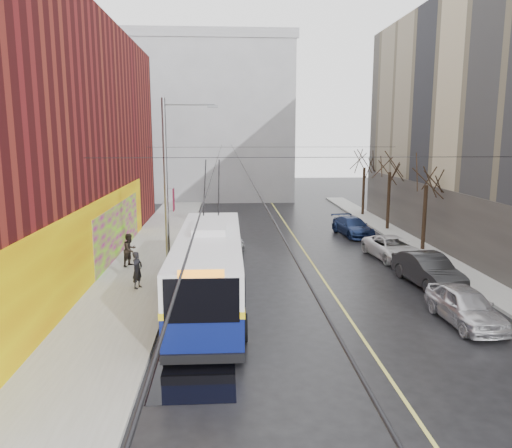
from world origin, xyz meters
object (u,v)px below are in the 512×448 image
at_px(tree_far, 365,159).
at_px(pedestrian_b, 130,250).
at_px(following_car, 225,235).
at_px(pedestrian_a, 137,270).
at_px(tree_mid, 390,162).
at_px(parked_car_c, 392,248).
at_px(parked_car_a, 465,306).
at_px(parked_car_b, 428,270).
at_px(trolleybus, 209,267).
at_px(streetlight_pole, 169,186).
at_px(tree_near, 427,173).
at_px(parked_car_d, 353,227).

xyz_separation_m(tree_far, pedestrian_b, (-17.72, -17.06, -4.08)).
distance_m(following_car, pedestrian_a, 9.98).
distance_m(tree_mid, parked_car_c, 10.30).
bearing_deg(pedestrian_a, pedestrian_b, 39.23).
distance_m(parked_car_a, parked_car_b, 5.02).
relative_size(trolleybus, pedestrian_b, 6.97).
relative_size(pedestrian_a, pedestrian_b, 0.97).
bearing_deg(parked_car_c, tree_mid, 66.40).
relative_size(streetlight_pole, parked_car_b, 1.91).
height_order(tree_near, pedestrian_a, tree_near).
bearing_deg(pedestrian_a, streetlight_pole, -27.98).
bearing_deg(pedestrian_b, tree_mid, -29.91).
height_order(streetlight_pole, following_car, streetlight_pole).
xyz_separation_m(following_car, pedestrian_b, (-5.24, -4.99, 0.26)).
bearing_deg(streetlight_pole, pedestrian_b, 131.34).
bearing_deg(pedestrian_a, parked_car_c, -45.12).
distance_m(parked_car_b, following_car, 13.40).
relative_size(streetlight_pole, following_car, 1.93).
xyz_separation_m(trolleybus, pedestrian_a, (-3.45, 2.02, -0.63)).
bearing_deg(pedestrian_a, trolleybus, -96.15).
relative_size(following_car, pedestrian_a, 2.65).
relative_size(tree_far, parked_car_c, 1.38).
distance_m(tree_mid, parked_car_d, 5.89).
height_order(parked_car_c, pedestrian_b, pedestrian_b).
relative_size(tree_mid, pedestrian_a, 3.81).
relative_size(parked_car_b, pedestrian_a, 2.69).
relative_size(tree_far, parked_car_a, 1.54).
relative_size(trolleybus, pedestrian_a, 7.21).
bearing_deg(tree_mid, tree_far, 90.00).
relative_size(tree_far, trolleybus, 0.52).
distance_m(tree_far, parked_car_c, 16.67).
relative_size(streetlight_pole, parked_car_c, 1.88).
height_order(trolleybus, following_car, trolleybus).
height_order(streetlight_pole, tree_far, streetlight_pole).
height_order(tree_near, tree_mid, tree_mid).
height_order(parked_car_a, parked_car_c, parked_car_a).
bearing_deg(streetlight_pole, trolleybus, -58.19).
bearing_deg(parked_car_b, tree_mid, 72.20).
height_order(parked_car_a, parked_car_d, parked_car_a).
bearing_deg(parked_car_a, pedestrian_b, 145.84).
relative_size(trolleybus, parked_car_c, 2.65).
bearing_deg(following_car, parked_car_c, -30.11).
xyz_separation_m(tree_mid, following_car, (-12.49, -5.07, -4.46)).
bearing_deg(parked_car_b, pedestrian_b, 157.66).
relative_size(streetlight_pole, pedestrian_b, 4.96).
distance_m(tree_near, tree_far, 14.00).
bearing_deg(parked_car_b, following_car, 130.24).
bearing_deg(tree_far, streetlight_pole, -127.12).
xyz_separation_m(tree_near, tree_mid, (0.00, 7.00, 0.28)).
height_order(tree_near, tree_far, tree_far).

